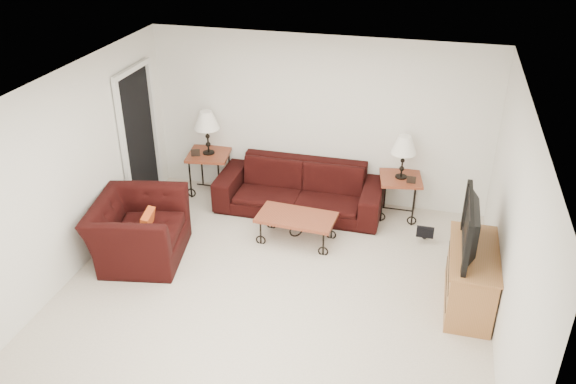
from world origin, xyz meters
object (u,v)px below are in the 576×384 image
object	(u,v)px
side_table_right	(399,197)
coffee_table	(296,228)
side_table_left	(210,173)
tv_stand	(470,278)
television	(477,228)
lamp_left	(207,133)
lamp_right	(403,157)
sofa	(299,188)
armchair	(139,230)
backpack	(426,225)

from	to	relation	value
side_table_right	coffee_table	bearing A→B (deg)	-141.02
side_table_left	tv_stand	world-z (taller)	tv_stand
television	tv_stand	bearing A→B (deg)	90.00
lamp_left	lamp_right	world-z (taller)	lamp_left
lamp_right	television	bearing A→B (deg)	-62.53
television	side_table_right	bearing A→B (deg)	-152.53
sofa	side_table_left	size ratio (longest dim) A/B	3.60
lamp_left	tv_stand	world-z (taller)	lamp_left
armchair	backpack	xyz separation A→B (m)	(3.56, 1.34, -0.17)
sofa	side_table_left	bearing A→B (deg)	173.01
backpack	side_table_left	bearing A→B (deg)	157.69
tv_stand	backpack	bearing A→B (deg)	113.28
lamp_left	backpack	world-z (taller)	lamp_left
tv_stand	lamp_right	bearing A→B (deg)	117.96
side_table_left	lamp_right	world-z (taller)	lamp_right
lamp_right	coffee_table	bearing A→B (deg)	-141.02
side_table_right	television	bearing A→B (deg)	-62.53
side_table_right	tv_stand	xyz separation A→B (m)	(0.97, -1.82, 0.04)
lamp_right	armchair	distance (m)	3.70
side_table_left	lamp_right	bearing A→B (deg)	0.00
armchair	television	size ratio (longest dim) A/B	1.15
lamp_right	armchair	bearing A→B (deg)	-148.99
side_table_right	tv_stand	world-z (taller)	tv_stand
tv_stand	television	xyz separation A→B (m)	(-0.02, 0.00, 0.67)
sofa	backpack	xyz separation A→B (m)	(1.85, -0.37, -0.13)
sofa	television	xyz separation A→B (m)	(2.38, -1.64, 0.67)
coffee_table	backpack	bearing A→B (deg)	15.88
television	lamp_right	bearing A→B (deg)	-152.53
armchair	backpack	size ratio (longest dim) A/B	2.70
lamp_left	television	size ratio (longest dim) A/B	0.63
side_table_right	lamp_right	bearing A→B (deg)	0.00
coffee_table	side_table_right	bearing A→B (deg)	38.98
sofa	side_table_left	distance (m)	1.48
backpack	sofa	bearing A→B (deg)	155.82
lamp_left	coffee_table	bearing A→B (deg)	-32.25
side_table_right	tv_stand	distance (m)	2.06
lamp_left	armchair	bearing A→B (deg)	-97.18
side_table_right	lamp_left	bearing A→B (deg)	180.00
lamp_left	backpack	distance (m)	3.45
side_table_right	lamp_right	xyz separation A→B (m)	(0.00, 0.00, 0.63)
sofa	lamp_right	bearing A→B (deg)	7.16
tv_stand	television	distance (m)	0.67
coffee_table	tv_stand	bearing A→B (deg)	-19.44
sofa	armchair	distance (m)	2.41
side_table_left	lamp_right	distance (m)	2.97
sofa	backpack	bearing A→B (deg)	-11.24
lamp_right	side_table_right	bearing A→B (deg)	0.00
side_table_left	backpack	world-z (taller)	side_table_left
lamp_right	television	xyz separation A→B (m)	(0.95, -1.82, 0.08)
side_table_left	side_table_right	distance (m)	2.90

